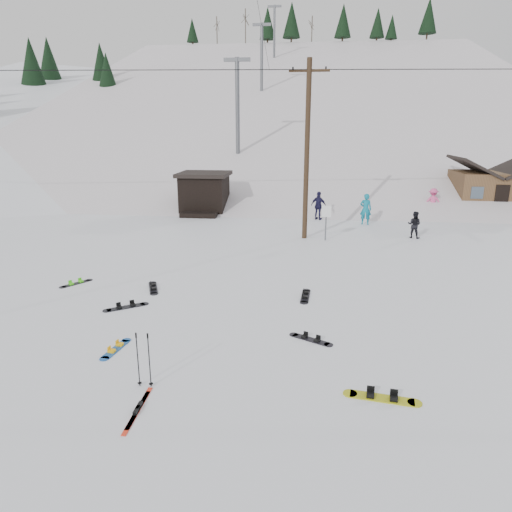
# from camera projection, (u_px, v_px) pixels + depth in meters

# --- Properties ---
(ground) EXTENTS (200.00, 200.00, 0.00)m
(ground) POSITION_uv_depth(u_px,v_px,m) (218.00, 367.00, 11.37)
(ground) COLOR white
(ground) RESTS_ON ground
(ski_slope) EXTENTS (60.00, 85.24, 65.97)m
(ski_slope) POSITION_uv_depth(u_px,v_px,m) (291.00, 251.00, 67.22)
(ski_slope) COLOR silver
(ski_slope) RESTS_ON ground
(ridge_left) EXTENTS (47.54, 95.03, 58.38)m
(ridge_left) POSITION_uv_depth(u_px,v_px,m) (34.00, 250.00, 64.15)
(ridge_left) COLOR white
(ridge_left) RESTS_ON ground
(treeline_crest) EXTENTS (50.00, 6.00, 10.00)m
(treeline_crest) POSITION_uv_depth(u_px,v_px,m) (298.00, 155.00, 93.54)
(treeline_crest) COLOR black
(treeline_crest) RESTS_ON ski_slope
(utility_pole) EXTENTS (2.00, 0.26, 9.00)m
(utility_pole) POSITION_uv_depth(u_px,v_px,m) (307.00, 149.00, 23.25)
(utility_pole) COLOR #3A2819
(utility_pole) RESTS_ON ground
(trail_sign) EXTENTS (0.50, 0.09, 1.85)m
(trail_sign) POSITION_uv_depth(u_px,v_px,m) (326.00, 216.00, 23.66)
(trail_sign) COLOR #595B60
(trail_sign) RESTS_ON ground
(lift_hut) EXTENTS (3.40, 4.10, 2.75)m
(lift_hut) POSITION_uv_depth(u_px,v_px,m) (204.00, 193.00, 31.55)
(lift_hut) COLOR black
(lift_hut) RESTS_ON ground
(lift_tower_near) EXTENTS (2.20, 0.36, 8.00)m
(lift_tower_near) POSITION_uv_depth(u_px,v_px,m) (237.00, 101.00, 38.31)
(lift_tower_near) COLOR #595B60
(lift_tower_near) RESTS_ON ski_slope
(lift_tower_mid) EXTENTS (2.20, 0.36, 8.00)m
(lift_tower_mid) POSITION_uv_depth(u_px,v_px,m) (262.00, 53.00, 55.64)
(lift_tower_mid) COLOR #595B60
(lift_tower_mid) RESTS_ON ski_slope
(lift_tower_far) EXTENTS (2.20, 0.36, 8.00)m
(lift_tower_far) POSITION_uv_depth(u_px,v_px,m) (274.00, 28.00, 72.96)
(lift_tower_far) COLOR #595B60
(lift_tower_far) RESTS_ON ski_slope
(cabin) EXTENTS (5.39, 4.40, 3.77)m
(cabin) POSITION_uv_depth(u_px,v_px,m) (491.00, 189.00, 32.27)
(cabin) COLOR brown
(cabin) RESTS_ON ground
(hero_snowboard) EXTENTS (0.41, 1.33, 0.09)m
(hero_snowboard) POSITION_uv_depth(u_px,v_px,m) (116.00, 349.00, 12.27)
(hero_snowboard) COLOR #1B5AB2
(hero_snowboard) RESTS_ON ground
(hero_skis) EXTENTS (0.14, 1.69, 0.09)m
(hero_skis) POSITION_uv_depth(u_px,v_px,m) (138.00, 409.00, 9.64)
(hero_skis) COLOR red
(hero_skis) RESTS_ON ground
(ski_poles) EXTENTS (0.37, 0.10, 1.33)m
(ski_poles) POSITION_uv_depth(u_px,v_px,m) (144.00, 359.00, 10.37)
(ski_poles) COLOR black
(ski_poles) RESTS_ON ground
(board_scatter_a) EXTENTS (1.30, 0.98, 0.11)m
(board_scatter_a) POSITION_uv_depth(u_px,v_px,m) (126.00, 307.00, 15.11)
(board_scatter_a) COLOR black
(board_scatter_a) RESTS_ON ground
(board_scatter_b) EXTENTS (0.74, 1.45, 0.11)m
(board_scatter_b) POSITION_uv_depth(u_px,v_px,m) (153.00, 288.00, 16.88)
(board_scatter_b) COLOR black
(board_scatter_b) RESTS_ON ground
(board_scatter_c) EXTENTS (0.86, 1.14, 0.09)m
(board_scatter_c) POSITION_uv_depth(u_px,v_px,m) (76.00, 283.00, 17.38)
(board_scatter_c) COLOR black
(board_scatter_c) RESTS_ON ground
(board_scatter_d) EXTENTS (1.22, 0.78, 0.10)m
(board_scatter_d) POSITION_uv_depth(u_px,v_px,m) (311.00, 339.00, 12.81)
(board_scatter_d) COLOR black
(board_scatter_d) RESTS_ON ground
(board_scatter_e) EXTENTS (1.68, 0.53, 0.12)m
(board_scatter_e) POSITION_uv_depth(u_px,v_px,m) (382.00, 398.00, 10.05)
(board_scatter_e) COLOR #C3C515
(board_scatter_e) RESTS_ON ground
(board_scatter_f) EXTENTS (0.36, 1.51, 0.11)m
(board_scatter_f) POSITION_uv_depth(u_px,v_px,m) (305.00, 296.00, 16.07)
(board_scatter_f) COLOR black
(board_scatter_f) RESTS_ON ground
(skier_teal) EXTENTS (0.75, 0.55, 1.89)m
(skier_teal) POSITION_uv_depth(u_px,v_px,m) (366.00, 209.00, 27.65)
(skier_teal) COLOR #0E748E
(skier_teal) RESTS_ON ground
(skier_dark) EXTENTS (0.87, 0.79, 1.44)m
(skier_dark) POSITION_uv_depth(u_px,v_px,m) (414.00, 225.00, 24.34)
(skier_dark) COLOR black
(skier_dark) RESTS_ON ground
(skier_pink) EXTENTS (1.16, 0.70, 1.76)m
(skier_pink) POSITION_uv_depth(u_px,v_px,m) (433.00, 201.00, 30.89)
(skier_pink) COLOR #E3508E
(skier_pink) RESTS_ON ground
(skier_navy) EXTENTS (1.14, 0.88, 1.81)m
(skier_navy) POSITION_uv_depth(u_px,v_px,m) (319.00, 206.00, 29.07)
(skier_navy) COLOR #181637
(skier_navy) RESTS_ON ground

